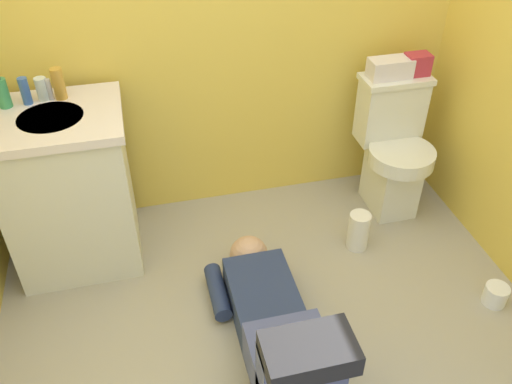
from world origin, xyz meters
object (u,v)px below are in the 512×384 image
vanity_cabinet (70,189)px  faucet (49,90)px  person_plumber (276,325)px  bottle_blue (25,91)px  soap_dispenser (2,93)px  tissue_box (390,68)px  toiletry_bag (417,64)px  bottle_amber (59,84)px  bottle_clear (42,89)px  toilet_paper_roll (495,295)px  toilet (393,148)px  paper_towel_roll (358,231)px

vanity_cabinet → faucet: (0.00, 0.14, 0.45)m
person_plumber → faucet: bearing=129.4°
bottle_blue → soap_dispenser: bearing=-175.6°
person_plumber → tissue_box: (0.85, 0.95, 0.62)m
toiletry_bag → bottle_amber: (-1.75, 0.02, 0.09)m
person_plumber → tissue_box: size_ratio=4.84×
faucet → person_plumber: size_ratio=0.09×
vanity_cabinet → bottle_clear: 0.48m
toiletry_bag → bottle_amber: bottle_amber is taller
faucet → toilet_paper_roll: faucet is taller
toiletry_bag → bottle_amber: bearing=179.3°
toilet → vanity_cabinet: vanity_cabinet is taller
person_plumber → bottle_amber: size_ratio=7.43×
bottle_blue → toilet_paper_roll: bearing=-25.3°
person_plumber → bottle_clear: bottle_clear is taller
faucet → soap_dispenser: 0.19m
toiletry_bag → toilet_paper_roll: (0.08, -0.93, -0.76)m
bottle_clear → bottle_amber: size_ratio=0.73×
tissue_box → bottle_blue: (-1.74, 0.00, 0.08)m
toilet → paper_towel_roll: (-0.30, -0.32, -0.26)m
toilet → bottle_blue: size_ratio=6.12×
person_plumber → toiletry_bag: 1.51m
faucet → bottle_blue: (-0.10, -0.01, 0.01)m
bottle_blue → bottle_clear: bearing=17.7°
faucet → toiletry_bag: size_ratio=0.81×
faucet → bottle_amber: (0.04, 0.00, 0.02)m
bottle_clear → paper_towel_roll: bottle_clear is taller
vanity_cabinet → bottle_blue: bottle_blue is taller
person_plumber → tissue_box: tissue_box is taller
person_plumber → paper_towel_roll: (0.60, 0.54, -0.07)m
faucet → bottle_blue: bottle_blue is taller
person_plumber → soap_dispenser: size_ratio=6.42×
faucet → soap_dispenser: bearing=-174.0°
soap_dispenser → bottle_clear: bearing=10.2°
paper_towel_roll → toilet_paper_roll: paper_towel_roll is taller
person_plumber → toilet_paper_roll: size_ratio=9.68×
soap_dispenser → paper_towel_roll: 1.81m
bottle_blue → bottle_clear: 0.07m
soap_dispenser → paper_towel_roll: bearing=-14.5°
toilet → toiletry_bag: (0.10, 0.09, 0.44)m
tissue_box → toilet: bearing=-63.6°
toilet → paper_towel_roll: 0.51m
vanity_cabinet → person_plumber: vanity_cabinet is taller
toiletry_bag → bottle_blue: (-1.89, 0.00, 0.08)m
person_plumber → bottle_amber: 1.42m
soap_dispenser → paper_towel_roll: (1.58, -0.41, -0.78)m
paper_towel_roll → toiletry_bag: bearing=45.4°
soap_dispenser → bottle_amber: size_ratio=1.16×
vanity_cabinet → paper_towel_roll: size_ratio=3.87×
bottle_amber → toilet_paper_roll: size_ratio=1.30×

